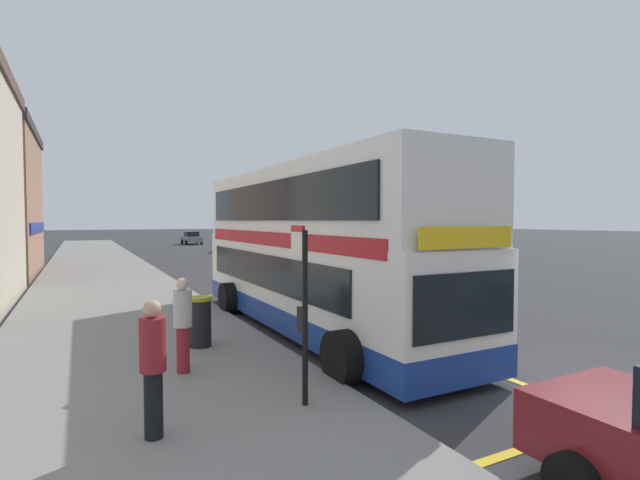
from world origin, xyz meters
TOP-DOWN VIEW (x-y plane):
  - ground_plane at (0.00, 32.00)m, footprint 260.00×260.00m
  - pavement_near at (-7.00, 32.00)m, footprint 6.00×76.00m
  - double_decker_bus at (-2.46, 6.50)m, footprint 3.24×11.50m
  - bus_bay_markings at (-2.43, 6.36)m, footprint 3.14×14.47m
  - bus_stop_sign at (-5.02, 1.62)m, footprint 0.09×0.51m
  - parked_car_grey_behind at (4.50, 54.43)m, footprint 2.09×4.20m
  - parked_car_silver_kerbside at (4.80, 37.92)m, footprint 2.09×4.20m
  - pedestrian_waiting_near_sign at (-7.26, 1.48)m, footprint 0.34×0.34m
  - pedestrian_further_back at (-6.39, 3.98)m, footprint 0.34×0.34m
  - litter_bin at (-5.68, 5.65)m, footprint 0.51×0.51m

SIDE VIEW (x-z plane):
  - ground_plane at x=0.00m, z-range 0.00..0.00m
  - bus_bay_markings at x=-2.43m, z-range 0.00..0.01m
  - pavement_near at x=-7.00m, z-range 0.00..0.14m
  - litter_bin at x=-5.68m, z-range 0.14..1.27m
  - parked_car_grey_behind at x=4.50m, z-range -0.01..1.61m
  - parked_car_silver_kerbside at x=4.80m, z-range -0.01..1.61m
  - pedestrian_further_back at x=-6.39m, z-range 0.22..2.01m
  - pedestrian_waiting_near_sign at x=-7.26m, z-range 0.23..2.06m
  - bus_stop_sign at x=-5.02m, z-range 0.38..3.15m
  - double_decker_bus at x=-2.46m, z-range -0.13..4.27m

